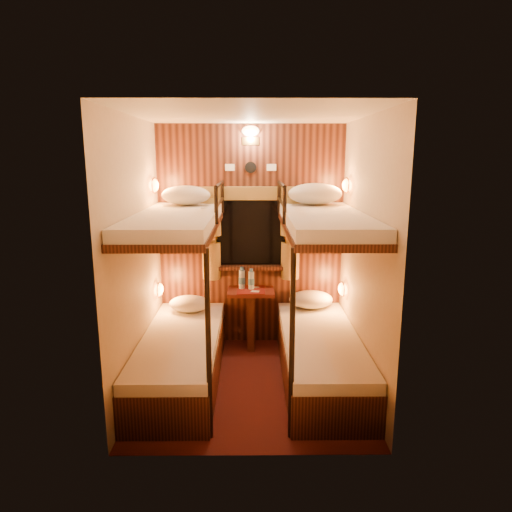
{
  "coord_description": "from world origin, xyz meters",
  "views": [
    {
      "loc": [
        0.02,
        -3.89,
        2.06
      ],
      "look_at": [
        0.05,
        0.15,
        1.18
      ],
      "focal_mm": 32.0,
      "sensor_mm": 36.0,
      "label": 1
    }
  ],
  "objects_px": {
    "bottle_left": "(242,279)",
    "bottle_right": "(251,280)",
    "bunk_right": "(321,324)",
    "table": "(251,311)",
    "bunk_left": "(180,324)"
  },
  "relations": [
    {
      "from": "table",
      "to": "bunk_left",
      "type": "bearing_deg",
      "value": -129.67
    },
    {
      "from": "bottle_left",
      "to": "bunk_right",
      "type": "bearing_deg",
      "value": -48.04
    },
    {
      "from": "bunk_right",
      "to": "bottle_right",
      "type": "xyz_separation_m",
      "value": [
        -0.64,
        0.81,
        0.19
      ]
    },
    {
      "from": "bunk_left",
      "to": "bottle_left",
      "type": "height_order",
      "value": "bunk_left"
    },
    {
      "from": "bottle_right",
      "to": "bottle_left",
      "type": "bearing_deg",
      "value": 169.13
    },
    {
      "from": "bunk_left",
      "to": "bunk_right",
      "type": "relative_size",
      "value": 1.0
    },
    {
      "from": "bunk_left",
      "to": "bottle_right",
      "type": "bearing_deg",
      "value": 51.16
    },
    {
      "from": "bunk_right",
      "to": "table",
      "type": "bearing_deg",
      "value": 129.67
    },
    {
      "from": "bottle_left",
      "to": "bottle_right",
      "type": "height_order",
      "value": "bottle_left"
    },
    {
      "from": "bunk_left",
      "to": "table",
      "type": "xyz_separation_m",
      "value": [
        0.65,
        0.78,
        -0.14
      ]
    },
    {
      "from": "bunk_left",
      "to": "bunk_right",
      "type": "distance_m",
      "value": 1.3
    },
    {
      "from": "bunk_right",
      "to": "bunk_left",
      "type": "bearing_deg",
      "value": 180.0
    },
    {
      "from": "bottle_left",
      "to": "bottle_right",
      "type": "distance_m",
      "value": 0.1
    },
    {
      "from": "bunk_left",
      "to": "bottle_right",
      "type": "xyz_separation_m",
      "value": [
        0.65,
        0.81,
        0.19
      ]
    },
    {
      "from": "bunk_left",
      "to": "table",
      "type": "distance_m",
      "value": 1.02
    }
  ]
}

